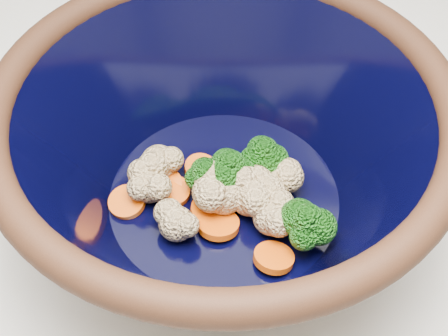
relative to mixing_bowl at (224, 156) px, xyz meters
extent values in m
cylinder|color=black|center=(0.00, 0.00, -0.08)|extent=(0.20, 0.20, 0.01)
torus|color=black|center=(0.00, 0.00, 0.05)|extent=(0.34, 0.34, 0.02)
cylinder|color=black|center=(0.00, 0.00, -0.05)|extent=(0.19, 0.19, 0.00)
cylinder|color=#608442|center=(-0.01, 0.00, -0.04)|extent=(0.01, 0.01, 0.02)
ellipsoid|color=#227516|center=(-0.01, 0.00, -0.02)|extent=(0.03, 0.03, 0.03)
cylinder|color=#608442|center=(0.00, 0.00, -0.04)|extent=(0.01, 0.01, 0.02)
ellipsoid|color=#227516|center=(0.00, 0.00, -0.02)|extent=(0.04, 0.04, 0.03)
cylinder|color=#608442|center=(0.03, 0.02, -0.04)|extent=(0.01, 0.01, 0.02)
ellipsoid|color=#227516|center=(0.03, 0.02, -0.02)|extent=(0.04, 0.04, 0.03)
cylinder|color=#608442|center=(0.06, -0.05, -0.04)|extent=(0.01, 0.01, 0.02)
ellipsoid|color=#227516|center=(0.06, -0.05, -0.02)|extent=(0.04, 0.04, 0.03)
sphere|color=beige|center=(-0.06, 0.00, -0.03)|extent=(0.03, 0.03, 0.03)
sphere|color=beige|center=(0.02, -0.01, -0.03)|extent=(0.03, 0.03, 0.03)
sphere|color=beige|center=(0.00, 0.01, -0.04)|extent=(0.03, 0.03, 0.03)
sphere|color=beige|center=(0.03, -0.01, -0.03)|extent=(0.03, 0.03, 0.03)
sphere|color=beige|center=(0.04, 0.00, -0.04)|extent=(0.03, 0.03, 0.03)
sphere|color=beige|center=(-0.04, -0.04, -0.04)|extent=(0.03, 0.03, 0.03)
sphere|color=beige|center=(0.04, -0.03, -0.03)|extent=(0.03, 0.03, 0.03)
sphere|color=beige|center=(-0.05, 0.02, -0.03)|extent=(0.03, 0.03, 0.03)
sphere|color=beige|center=(0.00, -0.01, -0.03)|extent=(0.03, 0.03, 0.03)
sphere|color=beige|center=(0.00, 0.01, -0.04)|extent=(0.03, 0.03, 0.03)
cylinder|color=#DF5409|center=(-0.08, -0.01, -0.04)|extent=(0.03, 0.03, 0.01)
cylinder|color=#DF5409|center=(-0.05, 0.01, -0.04)|extent=(0.03, 0.03, 0.01)
cylinder|color=#DF5409|center=(-0.02, 0.03, -0.04)|extent=(0.03, 0.03, 0.01)
cylinder|color=#DF5409|center=(-0.01, -0.03, -0.04)|extent=(0.03, 0.03, 0.01)
cylinder|color=#DF5409|center=(-0.01, -0.02, -0.04)|extent=(0.03, 0.03, 0.01)
cylinder|color=#DF5409|center=(-0.04, 0.00, -0.04)|extent=(0.03, 0.03, 0.01)
cylinder|color=#DF5409|center=(0.04, -0.06, -0.04)|extent=(0.03, 0.03, 0.01)
camera|label=1|loc=(-0.01, -0.32, 0.35)|focal=50.00mm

